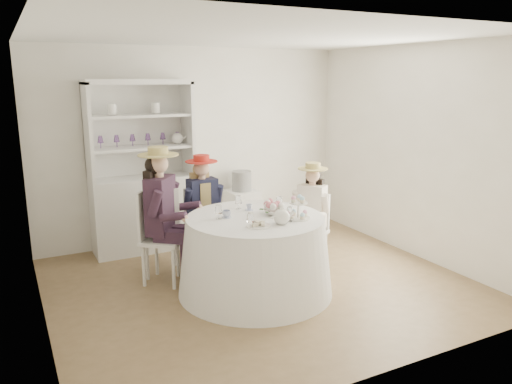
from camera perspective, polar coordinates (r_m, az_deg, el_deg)
name	(u,v)px	position (r m, az deg, el deg)	size (l,w,h in m)	color
ground	(260,284)	(5.76, 0.46, -10.42)	(4.50, 4.50, 0.00)	brown
ceiling	(260,36)	(5.30, 0.52, 17.42)	(4.50, 4.50, 0.00)	white
wall_back	(195,145)	(7.18, -6.98, 5.39)	(4.50, 4.50, 0.00)	silver
wall_front	(388,210)	(3.76, 14.81, -1.98)	(4.50, 4.50, 0.00)	silver
wall_left	(33,187)	(4.78, -24.15, 0.48)	(4.50, 4.50, 0.00)	silver
wall_right	(416,153)	(6.71, 17.82, 4.31)	(4.50, 4.50, 0.00)	silver
tea_table	(255,255)	(5.42, -0.08, -7.18)	(1.67, 1.67, 0.85)	white
hutch	(143,191)	(6.81, -12.82, 0.09)	(1.35, 0.54, 2.27)	silver
side_table	(242,213)	(7.37, -1.62, -2.37)	(0.43, 0.43, 0.67)	silver
hatbox	(242,181)	(7.26, -1.65, 1.28)	(0.29, 0.29, 0.29)	black
guest_left	(163,208)	(5.63, -10.61, -1.76)	(0.67, 0.65, 1.56)	silver
guest_mid	(203,203)	(6.16, -6.06, -1.29)	(0.50, 0.52, 1.37)	silver
guest_right	(311,208)	(6.14, 6.31, -1.84)	(0.55, 0.51, 1.29)	silver
spare_chair	(161,229)	(5.92, -10.85, -4.14)	(0.52, 0.52, 1.06)	silver
teacup_a	(227,214)	(5.26, -3.38, -2.58)	(0.09, 0.09, 0.07)	white
teacup_b	(249,208)	(5.54, -0.80, -1.80)	(0.06, 0.06, 0.06)	white
teacup_c	(271,208)	(5.52, 1.78, -1.83)	(0.08, 0.08, 0.06)	white
flower_bowl	(274,212)	(5.36, 2.09, -2.35)	(0.22, 0.22, 0.05)	white
flower_arrangement	(272,206)	(5.37, 1.86, -1.60)	(0.19, 0.19, 0.07)	#CC6673
table_teapot	(282,217)	(5.02, 2.96, -2.85)	(0.24, 0.17, 0.18)	white
sandwich_plate	(258,225)	(4.95, 0.29, -3.80)	(0.25, 0.25, 0.05)	white
cupcake_stand	(298,210)	(5.23, 4.84, -2.10)	(0.25, 0.25, 0.24)	white
stemware_set	(255,210)	(5.27, -0.09, -2.07)	(0.82, 0.79, 0.15)	white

